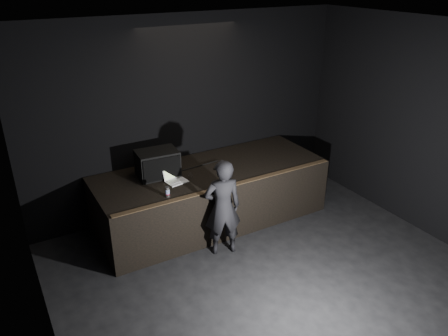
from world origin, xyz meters
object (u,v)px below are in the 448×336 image
stage_riser (211,195)px  laptop (175,178)px  stage_monitor (158,164)px  beer_can (167,192)px  person (223,208)px

stage_riser → laptop: bearing=-171.1°
stage_monitor → laptop: size_ratio=1.90×
stage_riser → beer_can: beer_can is taller
stage_riser → stage_monitor: stage_monitor is taller
laptop → person: bearing=-72.3°
stage_monitor → beer_can: stage_monitor is taller
stage_monitor → laptop: bearing=-59.0°
beer_can → stage_monitor: bearing=78.3°
person → beer_can: bearing=-14.5°
stage_riser → laptop: (-0.72, -0.11, 0.56)m
laptop → stage_riser: bearing=0.2°
stage_monitor → person: size_ratio=0.43×
laptop → person: size_ratio=0.23×
laptop → beer_can: (-0.31, -0.44, 0.02)m
stage_riser → laptop: size_ratio=10.95×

